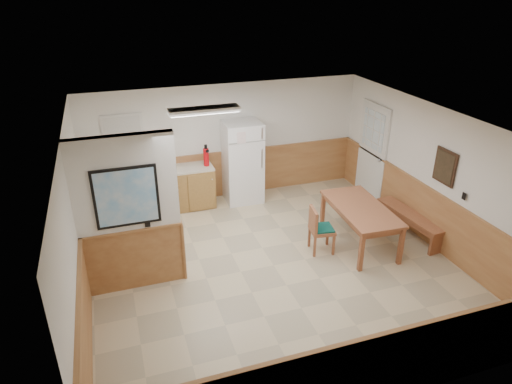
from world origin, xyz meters
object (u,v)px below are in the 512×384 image
object	(u,v)px
refrigerator	(243,162)
soap_bottle	(121,169)
dining_bench	(410,218)
dining_chair	(318,227)
dining_table	(361,212)
fire_extinguisher	(206,156)

from	to	relation	value
refrigerator	soap_bottle	world-z (taller)	refrigerator
refrigerator	dining_bench	size ratio (longest dim) A/B	1.11
refrigerator	dining_chair	size ratio (longest dim) A/B	2.07
dining_table	soap_bottle	world-z (taller)	soap_bottle
refrigerator	fire_extinguisher	xyz separation A→B (m)	(-0.78, 0.01, 0.22)
refrigerator	dining_bench	distance (m)	3.58
refrigerator	dining_chair	distance (m)	2.55
dining_table	dining_bench	xyz separation A→B (m)	(1.07, -0.02, -0.31)
dining_bench	soap_bottle	distance (m)	5.68
dining_table	dining_chair	xyz separation A→B (m)	(-0.84, 0.00, -0.16)
dining_table	dining_chair	size ratio (longest dim) A/B	2.07
refrigerator	fire_extinguisher	size ratio (longest dim) A/B	3.86
refrigerator	dining_bench	world-z (taller)	refrigerator
dining_chair	fire_extinguisher	distance (m)	2.89
dining_bench	soap_bottle	size ratio (longest dim) A/B	6.47
dining_table	dining_chair	world-z (taller)	dining_chair
refrigerator	soap_bottle	distance (m)	2.51
dining_bench	soap_bottle	xyz separation A→B (m)	(-5.04, 2.53, 0.68)
refrigerator	fire_extinguisher	bearing A→B (deg)	-179.74
dining_bench	fire_extinguisher	xyz separation A→B (m)	(-3.32, 2.48, 0.76)
dining_chair	dining_bench	bearing A→B (deg)	7.98
fire_extinguisher	dining_table	bearing A→B (deg)	-24.98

